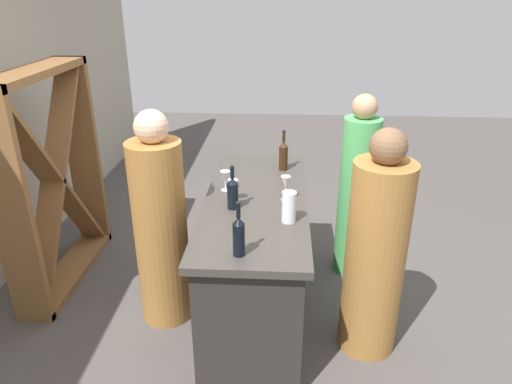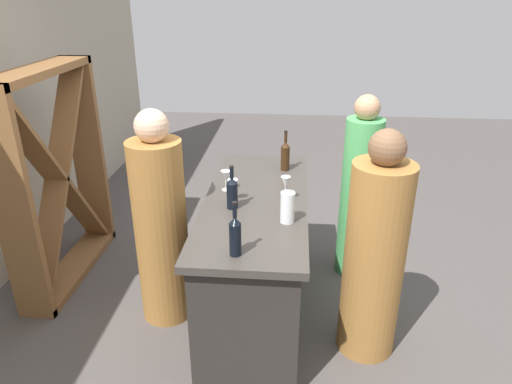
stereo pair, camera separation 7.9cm
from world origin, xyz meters
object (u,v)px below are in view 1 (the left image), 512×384
(person_center_guest, at_px, (375,255))
(wine_glass_near_right, at_px, (225,177))
(wine_rack, at_px, (53,181))
(wine_glass_near_left, at_px, (286,183))
(person_left_guest, at_px, (357,193))
(person_right_guest, at_px, (161,229))
(wine_bottle_leftmost_near_black, at_px, (239,235))
(wine_glass_near_center, at_px, (233,186))
(water_pitcher, at_px, (289,207))
(wine_bottle_center_amber_brown, at_px, (283,155))
(wine_bottle_second_left_near_black, at_px, (233,192))

(person_center_guest, bearing_deg, wine_glass_near_right, -37.42)
(wine_rack, height_order, wine_glass_near_left, wine_rack)
(wine_glass_near_left, distance_m, person_left_guest, 0.91)
(person_center_guest, height_order, person_right_guest, person_right_guest)
(wine_glass_near_left, height_order, person_right_guest, person_right_guest)
(wine_bottle_leftmost_near_black, height_order, person_left_guest, person_left_guest)
(person_left_guest, bearing_deg, wine_bottle_leftmost_near_black, 39.08)
(wine_bottle_leftmost_near_black, xyz_separation_m, wine_glass_near_center, (0.71, 0.11, -0.01))
(wine_bottle_leftmost_near_black, height_order, wine_glass_near_left, wine_bottle_leftmost_near_black)
(wine_bottle_leftmost_near_black, relative_size, water_pitcher, 1.60)
(wine_bottle_leftmost_near_black, distance_m, wine_glass_near_right, 0.91)
(wine_bottle_center_amber_brown, xyz_separation_m, wine_glass_near_center, (-0.63, 0.34, -0.01))
(person_left_guest, bearing_deg, wine_glass_near_right, 5.35)
(wine_glass_near_center, bearing_deg, wine_glass_near_right, 22.96)
(water_pitcher, bearing_deg, wine_bottle_second_left_near_black, 65.30)
(wine_bottle_second_left_near_black, relative_size, wine_glass_near_right, 2.03)
(wine_glass_near_right, height_order, person_left_guest, person_left_guest)
(wine_rack, xyz_separation_m, wine_glass_near_right, (-0.22, -1.42, 0.16))
(wine_bottle_second_left_near_black, height_order, wine_glass_near_right, wine_bottle_second_left_near_black)
(wine_bottle_second_left_near_black, height_order, person_right_guest, person_right_guest)
(wine_bottle_leftmost_near_black, relative_size, wine_glass_near_left, 1.83)
(person_left_guest, distance_m, person_center_guest, 0.96)
(wine_glass_near_right, bearing_deg, wine_bottle_center_amber_brown, -43.34)
(wine_rack, xyz_separation_m, wine_bottle_leftmost_near_black, (-1.11, -1.60, 0.18))
(wine_glass_near_left, height_order, person_left_guest, person_left_guest)
(water_pitcher, distance_m, person_right_guest, 0.97)
(wine_bottle_leftmost_near_black, bearing_deg, wine_bottle_center_amber_brown, -10.05)
(wine_bottle_leftmost_near_black, bearing_deg, wine_rack, 55.19)
(person_center_guest, bearing_deg, wine_bottle_second_left_near_black, -23.55)
(wine_bottle_leftmost_near_black, distance_m, person_left_guest, 1.63)
(wine_bottle_second_left_near_black, distance_m, water_pitcher, 0.41)
(wine_rack, relative_size, person_right_guest, 1.11)
(wine_glass_near_left, xyz_separation_m, wine_glass_near_right, (0.14, 0.44, -0.02))
(person_left_guest, xyz_separation_m, person_center_guest, (-0.96, 0.01, -0.01))
(water_pitcher, bearing_deg, wine_glass_near_center, 53.08)
(wine_bottle_leftmost_near_black, bearing_deg, person_left_guest, -32.24)
(wine_glass_near_left, bearing_deg, person_left_guest, -44.61)
(wine_bottle_center_amber_brown, bearing_deg, person_center_guest, -147.05)
(wine_bottle_second_left_near_black, xyz_separation_m, wine_glass_near_center, (0.12, 0.01, -0.00))
(wine_bottle_center_amber_brown, height_order, person_center_guest, person_center_guest)
(wine_rack, xyz_separation_m, wine_glass_near_left, (-0.36, -1.86, 0.18))
(water_pitcher, relative_size, person_left_guest, 0.13)
(wine_glass_near_left, xyz_separation_m, water_pitcher, (-0.33, -0.02, -0.03))
(wine_bottle_second_left_near_black, bearing_deg, person_left_guest, -51.35)
(wine_glass_near_right, relative_size, person_right_guest, 0.09)
(water_pitcher, xyz_separation_m, person_center_guest, (-0.02, -0.57, -0.32))
(person_center_guest, bearing_deg, wine_bottle_center_amber_brown, -68.86)
(wine_glass_near_left, bearing_deg, wine_bottle_leftmost_near_black, 161.12)
(wine_glass_near_center, xyz_separation_m, person_right_guest, (-0.08, 0.51, -0.31))
(wine_bottle_center_amber_brown, height_order, person_left_guest, person_left_guest)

